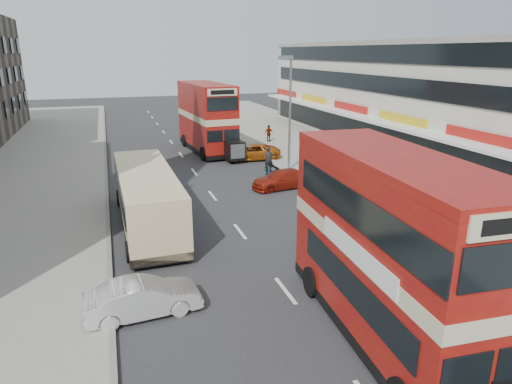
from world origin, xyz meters
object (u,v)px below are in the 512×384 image
object	(u,v)px
street_lamp	(289,105)
bus_main	(392,249)
car_left_front	(143,298)
pedestrian_far	(269,133)
pedestrian_near	(321,169)
bus_second	(207,117)
car_right_b	(251,152)
car_right_a	(283,179)
cyclist	(269,167)
car_right_c	(214,129)
coach	(147,196)

from	to	relation	value
street_lamp	bus_main	xyz separation A→B (m)	(-4.61, -19.43, -1.90)
car_left_front	pedestrian_far	world-z (taller)	pedestrian_far
pedestrian_near	pedestrian_far	distance (m)	14.48
pedestrian_near	pedestrian_far	size ratio (longest dim) A/B	1.18
bus_second	pedestrian_near	bearing A→B (deg)	106.53
car_right_b	pedestrian_far	xyz separation A→B (m)	(3.69, 6.25, 0.30)
car_right_a	cyclist	xyz separation A→B (m)	(0.10, 2.88, 0.12)
bus_main	car_right_b	size ratio (longest dim) A/B	2.22
car_right_c	pedestrian_far	bearing A→B (deg)	41.27
bus_second	coach	distance (m)	17.95
car_right_b	pedestrian_near	world-z (taller)	pedestrian_near
bus_main	coach	bearing A→B (deg)	-58.61
coach	street_lamp	bearing A→B (deg)	35.54
car_right_a	car_right_b	world-z (taller)	car_right_b
bus_main	car_left_front	distance (m)	8.09
cyclist	street_lamp	bearing A→B (deg)	26.20
pedestrian_far	cyclist	xyz separation A→B (m)	(-4.10, -11.54, -0.22)
street_lamp	bus_second	bearing A→B (deg)	114.78
bus_second	cyclist	world-z (taller)	bus_second
pedestrian_far	car_right_a	bearing A→B (deg)	-121.22
bus_second	pedestrian_far	distance (m)	6.92
bus_main	pedestrian_near	distance (m)	16.67
bus_second	car_left_front	distance (m)	25.96
bus_main	bus_second	world-z (taller)	bus_second
street_lamp	car_right_b	world-z (taller)	street_lamp
street_lamp	pedestrian_far	bearing A→B (deg)	77.77
bus_main	coach	distance (m)	13.09
street_lamp	car_right_c	xyz separation A→B (m)	(-1.84, 15.88, -4.05)
bus_main	car_left_front	bearing A→B (deg)	-22.51
street_lamp	car_right_a	bearing A→B (deg)	-116.50
pedestrian_near	car_right_b	bearing A→B (deg)	-97.46
bus_main	car_right_a	bearing A→B (deg)	-96.14
street_lamp	bus_main	distance (m)	20.06
street_lamp	car_right_a	distance (m)	5.96
car_right_b	bus_second	bearing A→B (deg)	-143.68
bus_second	coach	size ratio (longest dim) A/B	1.02
bus_second	pedestrian_far	xyz separation A→B (m)	(6.33, 1.90, -2.03)
car_right_a	car_left_front	bearing A→B (deg)	-45.68
car_right_b	cyclist	distance (m)	5.31
car_left_front	pedestrian_near	xyz separation A→B (m)	(12.39, 12.22, 0.45)
bus_second	pedestrian_far	size ratio (longest dim) A/B	6.58
coach	car_right_c	size ratio (longest dim) A/B	2.35
coach	pedestrian_far	xyz separation A→B (m)	(12.96, 18.53, -0.64)
coach	car_right_b	bearing A→B (deg)	51.95
car_right_a	car_right_c	distance (m)	19.68
car_right_c	pedestrian_far	distance (m)	6.70
bus_main	car_right_b	distance (m)	24.14
bus_main	bus_second	distance (m)	28.17
pedestrian_near	street_lamp	bearing A→B (deg)	-100.48
street_lamp	coach	world-z (taller)	street_lamp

